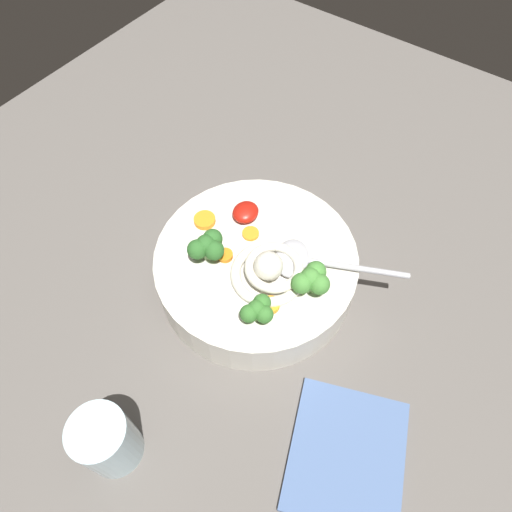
% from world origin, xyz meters
% --- Properties ---
extents(table_slab, '(1.23, 1.23, 0.03)m').
position_xyz_m(table_slab, '(0.00, 0.00, 0.01)').
color(table_slab, '#5B5651').
rests_on(table_slab, ground).
extents(soup_bowl, '(0.27, 0.27, 0.06)m').
position_xyz_m(soup_bowl, '(-0.04, 0.01, 0.06)').
color(soup_bowl, silver).
rests_on(soup_bowl, table_slab).
extents(noodle_pile, '(0.11, 0.10, 0.04)m').
position_xyz_m(noodle_pile, '(-0.05, -0.02, 0.10)').
color(noodle_pile, silver).
rests_on(noodle_pile, soup_bowl).
extents(soup_spoon, '(0.10, 0.17, 0.02)m').
position_xyz_m(soup_spoon, '(-0.01, -0.04, 0.09)').
color(soup_spoon, '#B7B7BC').
rests_on(soup_spoon, soup_bowl).
extents(chili_sauce_dollop, '(0.04, 0.04, 0.02)m').
position_xyz_m(chili_sauce_dollop, '(0.01, 0.06, 0.10)').
color(chili_sauce_dollop, '#B2190F').
rests_on(chili_sauce_dollop, soup_bowl).
extents(broccoli_floret_beside_chili, '(0.05, 0.04, 0.04)m').
position_xyz_m(broccoli_floret_beside_chili, '(-0.08, 0.06, 0.11)').
color(broccoli_floret_beside_chili, '#7A9E60').
rests_on(broccoli_floret_beside_chili, soup_bowl).
extents(broccoli_floret_left, '(0.04, 0.04, 0.03)m').
position_xyz_m(broccoli_floret_left, '(-0.11, -0.04, 0.11)').
color(broccoli_floret_left, '#7A9E60').
rests_on(broccoli_floret_left, soup_bowl).
extents(broccoli_floret_center, '(0.05, 0.04, 0.04)m').
position_xyz_m(broccoli_floret_center, '(-0.04, -0.07, 0.11)').
color(broccoli_floret_center, '#7A9E60').
rests_on(broccoli_floret_center, soup_bowl).
extents(carrot_slice_right, '(0.02, 0.02, 0.01)m').
position_xyz_m(carrot_slice_right, '(-0.06, 0.04, 0.09)').
color(carrot_slice_right, orange).
rests_on(carrot_slice_right, soup_bowl).
extents(carrot_slice_extra_b, '(0.02, 0.02, 0.01)m').
position_xyz_m(carrot_slice_extra_b, '(-0.09, -0.05, 0.09)').
color(carrot_slice_extra_b, orange).
rests_on(carrot_slice_extra_b, soup_bowl).
extents(carrot_slice_extra_a, '(0.02, 0.02, 0.00)m').
position_xyz_m(carrot_slice_extra_a, '(-0.01, 0.04, 0.09)').
color(carrot_slice_extra_a, orange).
rests_on(carrot_slice_extra_a, soup_bowl).
extents(carrot_slice_rear, '(0.03, 0.03, 0.01)m').
position_xyz_m(carrot_slice_rear, '(-0.03, 0.10, 0.09)').
color(carrot_slice_rear, orange).
rests_on(carrot_slice_rear, soup_bowl).
extents(drinking_glass, '(0.06, 0.06, 0.09)m').
position_xyz_m(drinking_glass, '(-0.32, 0.01, 0.07)').
color(drinking_glass, silver).
rests_on(drinking_glass, table_slab).
extents(folded_napkin, '(0.19, 0.17, 0.01)m').
position_xyz_m(folded_napkin, '(-0.17, -0.21, 0.03)').
color(folded_napkin, '#4C6693').
rests_on(folded_napkin, table_slab).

